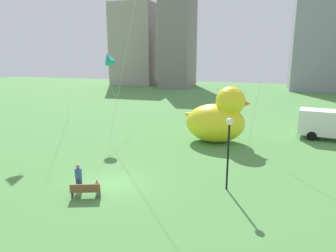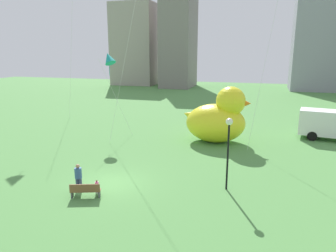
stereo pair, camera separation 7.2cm
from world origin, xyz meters
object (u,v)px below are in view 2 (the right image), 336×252
person_adult (78,176)px  park_bench (85,190)px  giant_inflatable_duck (218,119)px  lamppost (229,137)px  person_child (97,186)px  kite_teal (109,58)px  box_truck (333,125)px

person_adult → park_bench: bearing=-39.5°
giant_inflatable_duck → lamppost: giant_inflatable_duck is taller
park_bench → person_child: park_bench is taller
park_bench → person_adult: (-0.87, 0.71, 0.48)m
park_bench → giant_inflatable_duck: 15.20m
person_adult → kite_teal: kite_teal is taller
park_bench → box_truck: size_ratio=0.27×
person_adult → person_child: (1.24, -0.00, -0.48)m
person_child → box_truck: size_ratio=0.13×
lamppost → box_truck: bearing=58.6°
person_child → kite_teal: (-5.51, 13.23, 7.22)m
park_bench → person_adult: person_adult is taller
lamppost → giant_inflatable_duck: bearing=100.8°
person_adult → kite_teal: size_ratio=0.21×
person_adult → lamppost: size_ratio=0.38×
person_child → lamppost: size_ratio=0.19×
person_adult → lamppost: bearing=17.9°
park_bench → lamppost: size_ratio=0.40×
box_truck → person_child: bearing=-133.5°
kite_teal → box_truck: bearing=9.7°
person_child → giant_inflatable_duck: size_ratio=0.14×
giant_inflatable_duck → kite_teal: size_ratio=0.75×
lamppost → kite_teal: size_ratio=0.54×
kite_teal → lamppost: bearing=-38.8°
box_truck → lamppost: bearing=-121.4°
box_truck → kite_teal: 22.75m
park_bench → person_child: bearing=62.5°
box_truck → kite_teal: (-21.56, -3.69, 6.24)m
kite_teal → person_adult: bearing=-72.1°
person_adult → person_child: 1.33m
person_child → lamppost: lamppost is taller
person_child → kite_teal: kite_teal is taller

